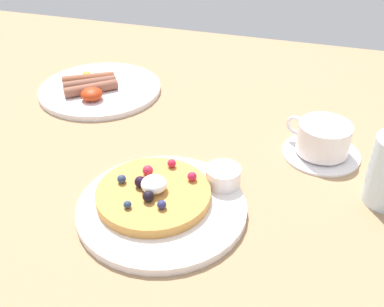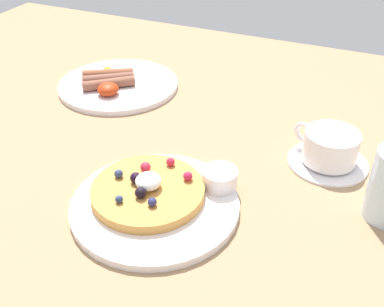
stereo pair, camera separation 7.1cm
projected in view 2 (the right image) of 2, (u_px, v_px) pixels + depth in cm
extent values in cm
cube|color=#9B7956|center=(145.00, 173.00, 77.18)|extent=(159.22, 130.60, 3.00)
cylinder|color=white|center=(155.00, 205.00, 67.15)|extent=(24.57, 24.57, 1.21)
cylinder|color=#C8893E|center=(148.00, 191.00, 67.58)|extent=(16.75, 16.75, 1.55)
sphere|color=black|center=(141.00, 193.00, 64.80)|extent=(1.63, 1.63, 1.63)
sphere|color=#BF223C|center=(150.00, 182.00, 66.71)|extent=(1.78, 1.78, 1.78)
sphere|color=#C3213D|center=(171.00, 162.00, 71.25)|extent=(1.32, 1.32, 1.32)
sphere|color=navy|center=(119.00, 199.00, 64.04)|extent=(1.10, 1.10, 1.10)
sphere|color=#BF1F43|center=(188.00, 176.00, 68.17)|extent=(1.38, 1.38, 1.38)
sphere|color=#CC263F|center=(146.00, 167.00, 69.88)|extent=(1.59, 1.59, 1.59)
sphere|color=navy|center=(141.00, 183.00, 66.77)|extent=(1.36, 1.36, 1.36)
sphere|color=navy|center=(152.00, 202.00, 63.41)|extent=(1.28, 1.28, 1.28)
sphere|color=black|center=(136.00, 178.00, 67.58)|extent=(1.69, 1.69, 1.69)
sphere|color=navy|center=(117.00, 173.00, 68.83)|extent=(1.31, 1.31, 1.31)
sphere|color=black|center=(153.00, 185.00, 66.33)|extent=(1.59, 1.59, 1.59)
sphere|color=black|center=(150.00, 182.00, 66.68)|extent=(1.72, 1.72, 1.72)
ellipsoid|color=white|center=(148.00, 181.00, 66.46)|extent=(3.80, 3.80, 2.28)
cylinder|color=white|center=(220.00, 178.00, 69.15)|extent=(5.37, 5.37, 2.81)
cylinder|color=maroon|center=(220.00, 175.00, 68.83)|extent=(4.41, 4.41, 0.34)
cylinder|color=white|center=(119.00, 85.00, 100.02)|extent=(25.69, 25.69, 1.13)
cylinder|color=brown|center=(109.00, 84.00, 96.82)|extent=(9.76, 8.67, 2.13)
cylinder|color=brown|center=(108.00, 79.00, 98.81)|extent=(10.14, 8.11, 2.13)
cylinder|color=brown|center=(108.00, 74.00, 100.81)|extent=(10.49, 7.44, 2.13)
ellipsoid|color=white|center=(108.00, 73.00, 103.02)|extent=(7.35, 6.25, 0.60)
sphere|color=yellow|center=(107.00, 71.00, 102.74)|extent=(2.00, 2.00, 2.00)
ellipsoid|color=#AD2F10|center=(108.00, 89.00, 94.36)|extent=(4.41, 4.41, 2.43)
cylinder|color=white|center=(328.00, 161.00, 76.53)|extent=(13.15, 13.15, 0.84)
cylinder|color=white|center=(331.00, 147.00, 74.85)|extent=(8.85, 8.85, 5.11)
torus|color=white|center=(304.00, 132.00, 78.07)|extent=(3.66, 2.25, 3.66)
cylinder|color=#927253|center=(332.00, 138.00, 73.93)|extent=(7.52, 7.52, 0.41)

